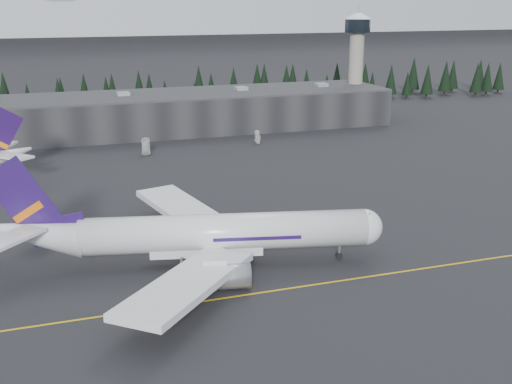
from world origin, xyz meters
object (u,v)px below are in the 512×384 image
object	(u,v)px
control_tower	(356,54)
terminal	(155,113)
jet_main	(189,234)
gse_vehicle_a	(146,153)
gse_vehicle_b	(258,141)

from	to	relation	value
control_tower	terminal	bearing A→B (deg)	-177.71
jet_main	gse_vehicle_a	bearing A→B (deg)	98.62
control_tower	gse_vehicle_a	bearing A→B (deg)	-156.81
terminal	jet_main	xyz separation A→B (m)	(-14.35, -113.23, -0.82)
control_tower	jet_main	bearing A→B (deg)	-127.55
gse_vehicle_b	jet_main	bearing A→B (deg)	-46.07
terminal	gse_vehicle_b	world-z (taller)	terminal
jet_main	gse_vehicle_b	xyz separation A→B (m)	(40.73, 84.68, -4.75)
control_tower	gse_vehicle_a	xyz separation A→B (m)	(-83.55, -35.78, -22.68)
terminal	jet_main	size ratio (longest dim) A/B	2.45
control_tower	gse_vehicle_b	distance (m)	62.24
control_tower	gse_vehicle_b	bearing A→B (deg)	-147.02
terminal	gse_vehicle_b	xyz separation A→B (m)	(26.38, -28.56, -5.57)
terminal	gse_vehicle_a	size ratio (longest dim) A/B	30.81
jet_main	gse_vehicle_a	xyz separation A→B (m)	(5.80, 80.45, -4.76)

